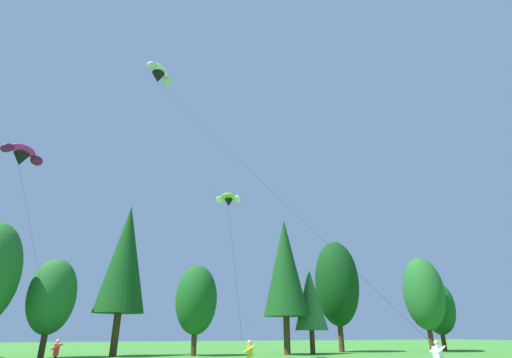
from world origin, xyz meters
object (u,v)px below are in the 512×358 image
kite_flyer_mid (250,356)px  parafoil_kite_mid_lime_white (229,200)px  kite_flyer_far (438,357)px  parafoil_kite_far_white (159,74)px  parafoil_kite_high_magenta (22,155)px  kite_flyer_near (56,353)px

kite_flyer_mid → parafoil_kite_mid_lime_white: bearing=80.0°
kite_flyer_far → parafoil_kite_far_white: bearing=127.4°
parafoil_kite_high_magenta → parafoil_kite_far_white: (10.16, -3.81, 8.48)m
kite_flyer_far → parafoil_kite_high_magenta: (-22.50, 19.93, 15.09)m
parafoil_kite_mid_lime_white → kite_flyer_far: bearing=-65.4°
kite_flyer_near → parafoil_kite_mid_lime_white: parafoil_kite_mid_lime_white is taller
kite_flyer_mid → parafoil_kite_far_white: parafoil_kite_far_white is taller
kite_flyer_far → parafoil_kite_mid_lime_white: (-6.06, 13.26, 10.99)m
kite_flyer_mid → parafoil_kite_high_magenta: (-14.75, 16.26, 15.09)m
kite_flyer_near → kite_flyer_far: size_ratio=1.00×
kite_flyer_mid → kite_flyer_far: (7.75, -3.66, 0.00)m
kite_flyer_mid → parafoil_kite_far_white: 27.05m
kite_flyer_near → parafoil_kite_far_white: parafoil_kite_far_white is taller
kite_flyer_near → parafoil_kite_high_magenta: 18.57m
kite_flyer_near → parafoil_kite_mid_lime_white: bearing=12.6°
kite_flyer_mid → kite_flyer_far: 8.57m
parafoil_kite_far_white → parafoil_kite_mid_lime_white: bearing=-24.5°
kite_flyer_far → parafoil_kite_far_white: (-12.34, 16.12, 23.57)m
kite_flyer_far → parafoil_kite_mid_lime_white: bearing=114.6°
kite_flyer_mid → parafoil_kite_mid_lime_white: 14.69m
parafoil_kite_mid_lime_white → parafoil_kite_far_white: 14.34m
kite_flyer_mid → parafoil_kite_far_white: (-4.59, 12.46, 23.57)m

